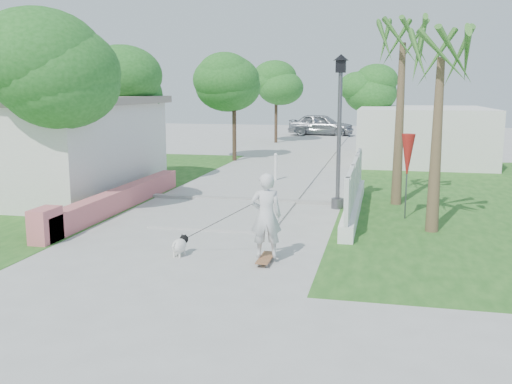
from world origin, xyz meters
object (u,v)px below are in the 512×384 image
(parked_car, at_px, (321,125))
(skateboarder, at_px, (247,218))
(street_lamp, at_px, (339,126))
(bollard, at_px, (276,166))
(dog, at_px, (180,245))
(patio_umbrella, at_px, (408,157))

(parked_car, bearing_deg, skateboarder, -169.73)
(street_lamp, height_order, bollard, street_lamp)
(street_lamp, bearing_deg, dog, -116.85)
(street_lamp, relative_size, bollard, 4.07)
(skateboarder, relative_size, dog, 3.54)
(patio_umbrella, bearing_deg, skateboarder, -125.43)
(street_lamp, xyz_separation_m, patio_umbrella, (1.90, -1.00, -0.74))
(skateboarder, distance_m, dog, 1.59)
(patio_umbrella, relative_size, skateboarder, 1.04)
(bollard, height_order, patio_umbrella, patio_umbrella)
(patio_umbrella, distance_m, dog, 6.78)
(dog, distance_m, parked_car, 32.54)
(patio_umbrella, distance_m, skateboarder, 5.74)
(street_lamp, distance_m, skateboarder, 6.00)
(street_lamp, bearing_deg, parked_car, 97.22)
(street_lamp, xyz_separation_m, skateboarder, (-1.39, -5.63, -1.54))
(street_lamp, distance_m, parked_car, 27.18)
(skateboarder, bearing_deg, bollard, -96.41)
(patio_umbrella, height_order, parked_car, patio_umbrella)
(street_lamp, xyz_separation_m, parked_car, (-3.41, 26.91, -1.59))
(street_lamp, relative_size, parked_car, 0.91)
(dog, bearing_deg, street_lamp, 71.25)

